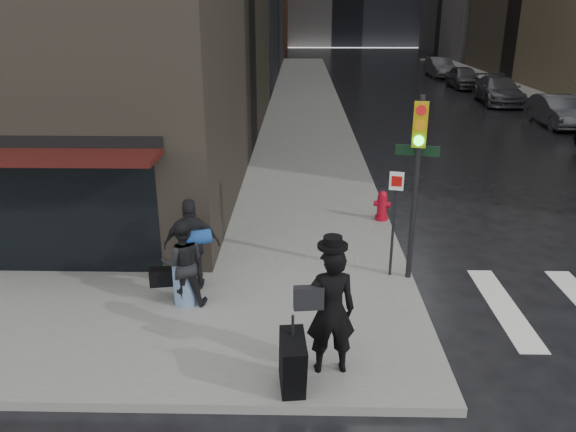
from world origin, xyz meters
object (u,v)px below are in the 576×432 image
man_jeans (183,263)px  fire_hydrant (382,207)px  man_overcoat (323,319)px  parked_car_3 (498,90)px  man_greycoat (192,244)px  traffic_light (415,165)px  parked_car_2 (557,111)px  parked_car_5 (440,67)px  parked_car_4 (463,77)px

man_jeans → fire_hydrant: size_ratio=2.15×
man_overcoat → parked_car_3: man_overcoat is taller
man_overcoat → man_greycoat: 3.52m
traffic_light → parked_car_2: bearing=72.4°
traffic_light → parked_car_5: traffic_light is taller
man_jeans → parked_car_5: bearing=-119.0°
parked_car_4 → parked_car_2: bearing=-86.5°
man_greycoat → traffic_light: size_ratio=0.50×
traffic_light → parked_car_5: bearing=89.6°
man_greycoat → parked_car_2: 21.54m
man_greycoat → fire_hydrant: man_greycoat is taller
traffic_light → parked_car_4: 30.32m
parked_car_4 → parked_car_3: bearing=-88.0°
man_jeans → parked_car_3: man_jeans is taller
man_jeans → parked_car_4: 32.72m
man_overcoat → man_greycoat: size_ratio=1.22×
man_jeans → parked_car_3: bearing=-128.8°
man_greycoat → traffic_light: traffic_light is taller
parked_car_3 → parked_car_5: parked_car_5 is taller
man_overcoat → man_greycoat: (-2.33, 2.64, -0.02)m
man_jeans → traffic_light: traffic_light is taller
man_overcoat → traffic_light: size_ratio=0.61×
man_overcoat → parked_car_2: 22.35m
parked_car_5 → parked_car_2: bearing=-88.9°
parked_car_4 → man_overcoat: bearing=-108.5°
man_overcoat → man_greycoat: bearing=-55.3°
fire_hydrant → parked_car_4: (8.92, 25.67, 0.24)m
parked_car_3 → parked_car_4: bearing=95.7°
man_jeans → man_overcoat: bearing=130.3°
man_jeans → parked_car_5: size_ratio=0.35×
man_jeans → fire_hydrant: (4.10, 4.35, -0.47)m
traffic_light → parked_car_4: (8.87, 28.94, -1.73)m
man_jeans → man_greycoat: man_greycoat is taller
man_greycoat → fire_hydrant: (4.05, 3.73, -0.55)m
man_greycoat → traffic_light: 4.36m
man_overcoat → fire_hydrant: 6.62m
man_jeans → parked_car_2: man_jeans is taller
fire_hydrant → parked_car_2: size_ratio=0.18×
man_greycoat → fire_hydrant: size_ratio=2.37×
fire_hydrant → parked_car_5: size_ratio=0.16×
man_greycoat → traffic_light: bearing=-180.0°
man_greycoat → parked_car_4: size_ratio=0.42×
parked_car_4 → parked_car_5: 6.42m
parked_car_2 → man_greycoat: bearing=-129.9°
man_greycoat → parked_car_4: (12.97, 29.40, -0.31)m
parked_car_4 → parked_car_5: bearing=91.0°
fire_hydrant → parked_car_3: parked_car_3 is taller
man_jeans → parked_car_2: bearing=-138.3°
fire_hydrant → parked_car_3: (9.16, 19.25, 0.26)m
man_jeans → parked_car_4: (13.03, 30.02, -0.23)m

